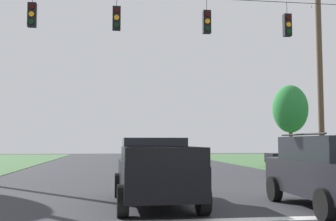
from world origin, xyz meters
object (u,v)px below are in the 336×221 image
object	(u,v)px
overhead_signal_span	(168,74)
suv_black	(331,170)
pickup_truck	(155,171)
tree_roadside_far_right	(290,109)
utility_pole_mid_right	(320,73)
distant_car_crossing_white	(163,158)
distant_car_far_parked	(297,156)
distant_car_oncoming	(317,162)

from	to	relation	value
overhead_signal_span	suv_black	world-z (taller)	overhead_signal_span
overhead_signal_span	pickup_truck	size ratio (longest dim) A/B	3.25
suv_black	tree_roadside_far_right	size ratio (longest dim) A/B	0.74
pickup_truck	utility_pole_mid_right	bearing A→B (deg)	41.62
distant_car_crossing_white	tree_roadside_far_right	size ratio (longest dim) A/B	0.68
pickup_truck	suv_black	distance (m)	4.91
distant_car_crossing_white	suv_black	bearing A→B (deg)	-80.83
suv_black	utility_pole_mid_right	xyz separation A→B (m)	(5.40, 10.46, 4.58)
distant_car_crossing_white	distant_car_far_parked	distance (m)	10.24
pickup_truck	suv_black	size ratio (longest dim) A/B	1.11
pickup_truck	distant_car_crossing_white	xyz separation A→B (m)	(2.04, 14.74, -0.18)
overhead_signal_span	tree_roadside_far_right	bearing A→B (deg)	52.36
distant_car_far_parked	utility_pole_mid_right	world-z (taller)	utility_pole_mid_right
utility_pole_mid_right	pickup_truck	bearing A→B (deg)	-138.38
distant_car_crossing_white	distant_car_oncoming	xyz separation A→B (m)	(7.54, -6.08, 0.00)
suv_black	distant_car_crossing_white	world-z (taller)	suv_black
suv_black	tree_roadside_far_right	xyz separation A→B (m)	(8.73, 21.71, 3.49)
distant_car_crossing_white	distant_car_oncoming	size ratio (longest dim) A/B	1.02
pickup_truck	tree_roadside_far_right	bearing A→B (deg)	56.44
pickup_truck	distant_car_crossing_white	bearing A→B (deg)	82.13
suv_black	distant_car_crossing_white	bearing A→B (deg)	99.17
overhead_signal_span	utility_pole_mid_right	xyz separation A→B (m)	(9.14, 4.92, 1.09)
overhead_signal_span	suv_black	distance (m)	7.54
distant_car_far_parked	utility_pole_mid_right	bearing A→B (deg)	-105.42
suv_black	distant_car_oncoming	xyz separation A→B (m)	(4.91, 10.18, -0.27)
distant_car_far_parked	utility_pole_mid_right	size ratio (longest dim) A/B	0.38
distant_car_oncoming	distant_car_far_parked	xyz separation A→B (m)	(2.56, 7.80, 0.00)
utility_pole_mid_right	tree_roadside_far_right	world-z (taller)	utility_pole_mid_right
pickup_truck	distant_car_far_parked	world-z (taller)	pickup_truck
distant_car_crossing_white	tree_roadside_far_right	world-z (taller)	tree_roadside_far_right
overhead_signal_span	distant_car_far_parked	xyz separation A→B (m)	(11.22, 12.44, -3.77)
tree_roadside_far_right	distant_car_crossing_white	bearing A→B (deg)	-154.37
overhead_signal_span	distant_car_crossing_white	world-z (taller)	overhead_signal_span
distant_car_crossing_white	tree_roadside_far_right	distance (m)	13.14
pickup_truck	distant_car_oncoming	xyz separation A→B (m)	(9.58, 8.66, -0.18)
distant_car_crossing_white	utility_pole_mid_right	xyz separation A→B (m)	(8.02, -5.80, 4.85)
pickup_truck	suv_black	world-z (taller)	suv_black
overhead_signal_span	tree_roadside_far_right	xyz separation A→B (m)	(12.47, 16.17, -0.00)
tree_roadside_far_right	distant_car_oncoming	bearing A→B (deg)	-108.30
utility_pole_mid_right	distant_car_oncoming	bearing A→B (deg)	-149.85
utility_pole_mid_right	overhead_signal_span	bearing A→B (deg)	-151.70
pickup_truck	tree_roadside_far_right	world-z (taller)	tree_roadside_far_right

